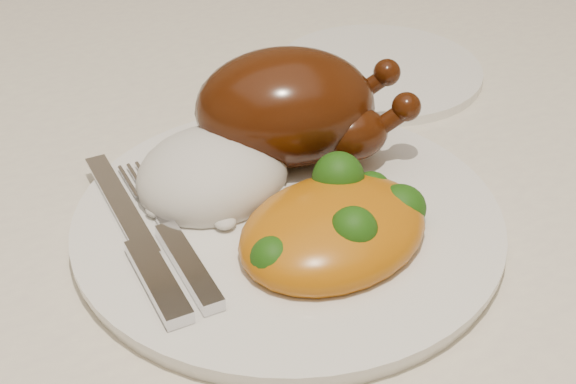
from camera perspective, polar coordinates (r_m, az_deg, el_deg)
name	(u,v)px	position (r m, az deg, el deg)	size (l,w,h in m)	color
dining_table	(124,336)	(0.65, -11.55, -10.02)	(1.60, 0.90, 0.76)	brown
tablecloth	(113,265)	(0.60, -12.36, -5.12)	(1.73, 1.03, 0.18)	beige
dinner_plate	(288,222)	(0.57, 0.00, -2.16)	(0.30, 0.30, 0.01)	white
side_plate	(378,70)	(0.78, 6.42, 8.58)	(0.20, 0.20, 0.01)	white
roast_chicken	(291,107)	(0.61, 0.22, 6.07)	(0.18, 0.14, 0.09)	#451907
rice_mound	(213,175)	(0.59, -5.38, 1.19)	(0.14, 0.14, 0.06)	white
mac_and_cheese	(339,224)	(0.54, 3.68, -2.31)	(0.16, 0.14, 0.06)	#C8640C
cutlery	(159,248)	(0.54, -9.15, -3.92)	(0.04, 0.20, 0.01)	silver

